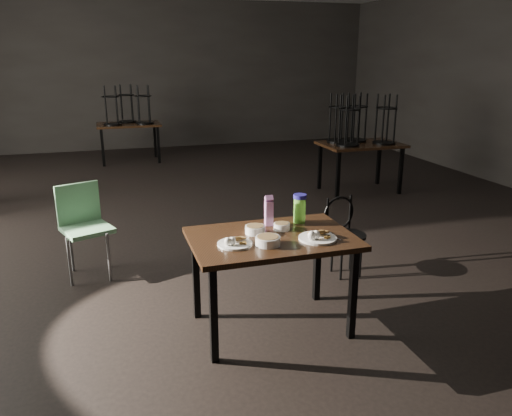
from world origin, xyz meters
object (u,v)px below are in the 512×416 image
object	(u,v)px
main_table	(272,246)
school_chair	(84,222)
water_bottle	(300,208)
bentwood_chair	(344,229)
juice_carton	(269,211)

from	to	relation	value
main_table	school_chair	distance (m)	2.00
main_table	water_bottle	size ratio (longest dim) A/B	5.20
water_bottle	bentwood_chair	world-z (taller)	water_bottle
main_table	water_bottle	distance (m)	0.44
main_table	school_chair	bearing A→B (deg)	133.26
main_table	school_chair	size ratio (longest dim) A/B	1.37
bentwood_chair	school_chair	distance (m)	2.46
main_table	juice_carton	size ratio (longest dim) A/B	4.97
juice_carton	school_chair	distance (m)	1.90
juice_carton	water_bottle	bearing A→B (deg)	-2.65
water_bottle	bentwood_chair	distance (m)	0.96
juice_carton	bentwood_chair	size ratio (longest dim) A/B	0.32
water_bottle	bentwood_chair	bearing A→B (deg)	37.96
juice_carton	bentwood_chair	world-z (taller)	juice_carton
school_chair	bentwood_chair	bearing A→B (deg)	-37.04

